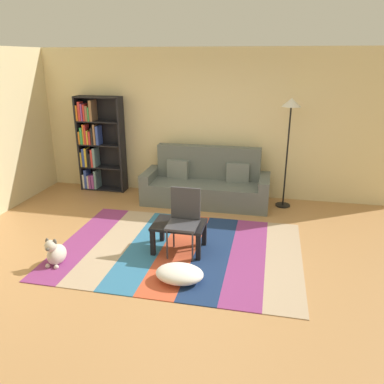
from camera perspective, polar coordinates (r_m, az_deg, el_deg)
ground_plane at (r=5.22m, az=-1.38°, el=-9.36°), size 14.00×14.00×0.00m
back_wall at (r=7.17m, az=3.32°, el=10.13°), size 6.80×0.10×2.70m
rug at (r=5.34m, az=-2.00°, el=-8.63°), size 3.32×2.36×0.01m
couch at (r=6.91m, az=2.15°, el=1.12°), size 2.26×0.80×1.00m
bookshelf at (r=7.71m, az=-14.23°, el=6.85°), size 0.90×0.28×1.84m
coffee_table at (r=5.19m, az=-1.95°, el=-5.46°), size 0.70×0.51×0.40m
pouf at (r=4.60m, az=-1.88°, el=-12.16°), size 0.58×0.42×0.19m
dog at (r=5.22m, az=-19.80°, el=-8.62°), size 0.22×0.35×0.40m
standing_lamp at (r=6.63m, az=14.53°, el=10.81°), size 0.32×0.32×1.90m
tv_remote at (r=5.14m, az=-2.59°, el=-4.66°), size 0.06×0.15×0.02m
folding_chair at (r=5.06m, az=-1.20°, el=-3.60°), size 0.40×0.40×0.90m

